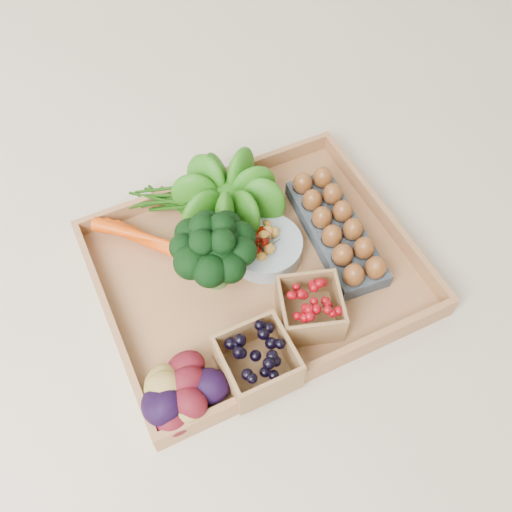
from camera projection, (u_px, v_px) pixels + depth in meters
name	position (u px, v px, depth m)	size (l,w,h in m)	color
ground	(256.00, 274.00, 1.05)	(4.00, 4.00, 0.00)	beige
tray	(256.00, 272.00, 1.04)	(0.55, 0.45, 0.01)	#A97346
carrots	(149.00, 241.00, 1.05)	(0.19, 0.13, 0.04)	#D03E05
lettuce	(227.00, 192.00, 1.05)	(0.14, 0.14, 0.14)	#0D4C0B
broccoli	(215.00, 262.00, 0.98)	(0.15, 0.15, 0.12)	black
cherry_bowl	(265.00, 248.00, 1.04)	(0.14, 0.14, 0.04)	#8C9EA5
egg_carton	(335.00, 232.00, 1.07)	(0.09, 0.27, 0.03)	#3B424B
potatoes	(177.00, 393.00, 0.86)	(0.15, 0.15, 0.09)	#430A12
punnet_blackberry	(257.00, 362.00, 0.90)	(0.11, 0.11, 0.08)	black
punnet_raspberry	(310.00, 308.00, 0.95)	(0.10, 0.10, 0.07)	maroon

